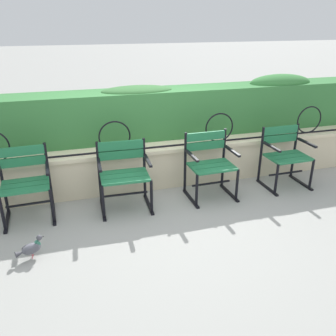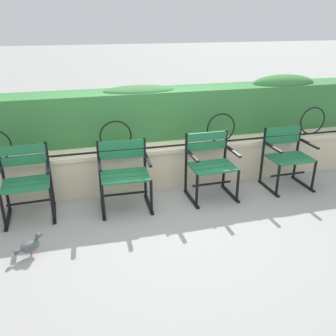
# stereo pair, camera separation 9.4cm
# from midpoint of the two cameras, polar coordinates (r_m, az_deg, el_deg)

# --- Properties ---
(ground_plane) EXTENTS (60.00, 60.00, 0.00)m
(ground_plane) POSITION_cam_midpoint_polar(r_m,az_deg,el_deg) (4.40, 1.02, -7.20)
(ground_plane) COLOR #9E9E99
(stone_wall) EXTENTS (8.56, 0.41, 0.58)m
(stone_wall) POSITION_cam_midpoint_polar(r_m,az_deg,el_deg) (5.00, -1.55, 0.41)
(stone_wall) COLOR beige
(stone_wall) RESTS_ON ground
(iron_arch_fence) EXTENTS (7.99, 0.02, 0.42)m
(iron_arch_fence) POSITION_cam_midpoint_polar(r_m,az_deg,el_deg) (4.70, -6.45, 4.71)
(iron_arch_fence) COLOR black
(iron_arch_fence) RESTS_ON stone_wall
(hedge_row) EXTENTS (8.39, 0.56, 0.82)m
(hedge_row) POSITION_cam_midpoint_polar(r_m,az_deg,el_deg) (5.22, -2.55, 9.01)
(hedge_row) COLOR #387A3D
(hedge_row) RESTS_ON stone_wall
(park_chair_leftmost) EXTENTS (0.59, 0.54, 0.85)m
(park_chair_leftmost) POSITION_cam_midpoint_polar(r_m,az_deg,el_deg) (4.47, -21.25, -1.79)
(park_chair_leftmost) COLOR #237547
(park_chair_leftmost) RESTS_ON ground
(park_chair_centre_left) EXTENTS (0.64, 0.54, 0.83)m
(park_chair_centre_left) POSITION_cam_midpoint_polar(r_m,az_deg,el_deg) (4.40, -6.47, -0.67)
(park_chair_centre_left) COLOR #237547
(park_chair_centre_left) RESTS_ON ground
(park_chair_centre_right) EXTENTS (0.61, 0.53, 0.85)m
(park_chair_centre_right) POSITION_cam_midpoint_polar(r_m,az_deg,el_deg) (4.68, 7.39, 0.78)
(park_chair_centre_right) COLOR #237547
(park_chair_centre_right) RESTS_ON ground
(park_chair_rightmost) EXTENTS (0.61, 0.53, 0.83)m
(park_chair_rightmost) POSITION_cam_midpoint_polar(r_m,az_deg,el_deg) (5.21, 19.03, 1.97)
(park_chair_rightmost) COLOR #237547
(park_chair_rightmost) RESTS_ON ground
(pigeon_near_chairs) EXTENTS (0.28, 0.17, 0.22)m
(pigeon_near_chairs) POSITION_cam_midpoint_polar(r_m,az_deg,el_deg) (3.86, -20.64, -11.67)
(pigeon_near_chairs) COLOR #5B5B66
(pigeon_near_chairs) RESTS_ON ground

